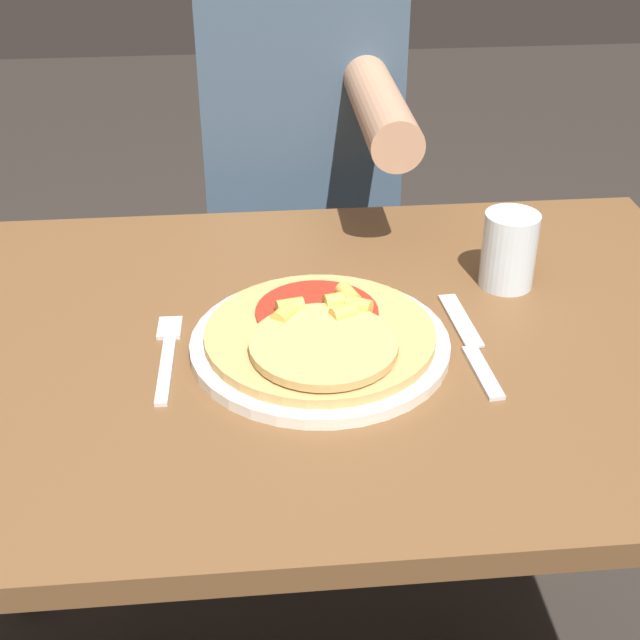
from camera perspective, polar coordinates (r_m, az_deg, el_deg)
The scene contains 7 objects.
dining_table at distance 1.13m, azimuth -1.12°, elevation -6.59°, with size 1.08×0.71×0.74m.
plate at distance 1.03m, azimuth 0.00°, elevation -1.57°, with size 0.30×0.30×0.01m.
pizza at distance 1.01m, azimuth 0.06°, elevation -0.90°, with size 0.27×0.27×0.04m.
fork at distance 1.04m, azimuth -9.74°, elevation -2.02°, with size 0.03×0.18×0.00m.
knife at distance 1.05m, azimuth 9.64°, elevation -1.57°, with size 0.03×0.22×0.00m.
drinking_glass at distance 1.16m, azimuth 12.00°, elevation 4.40°, with size 0.07×0.07×0.10m.
person_diner at distance 1.57m, azimuth -1.20°, elevation 9.24°, with size 0.32×0.52×1.22m.
Camera 1 is at (-0.06, -0.88, 1.31)m, focal length 50.00 mm.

